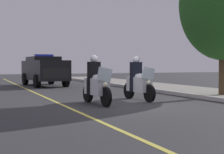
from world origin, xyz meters
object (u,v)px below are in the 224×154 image
Objects in this scene: tree_mid_block at (224,4)px; police_suv at (44,69)px; police_motorcycle_lead_right at (139,82)px; police_motorcycle_lead_left at (96,84)px.

police_suv is at bearing -151.99° from tree_mid_block.
police_suv is at bearing -171.25° from police_motorcycle_lead_right.
police_suv reaches higher than police_motorcycle_lead_right.
police_motorcycle_lead_left is at bearing -73.09° from police_motorcycle_lead_right.
police_suv is 0.80× the size of tree_mid_block.
police_suv reaches higher than police_motorcycle_lead_left.
tree_mid_block is at bearing 28.01° from police_suv.
police_motorcycle_lead_left is 6.77m from tree_mid_block.
police_motorcycle_lead_right is 5.13m from tree_mid_block.
tree_mid_block is (10.41, 5.53, 2.90)m from police_suv.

